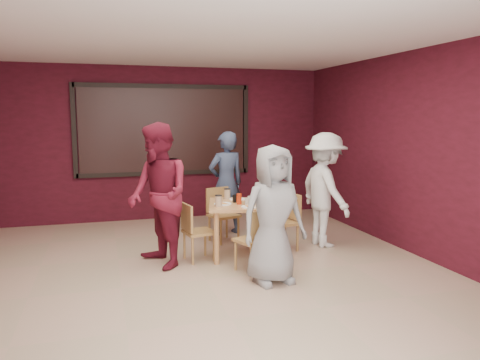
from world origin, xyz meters
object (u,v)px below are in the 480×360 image
object	(u,v)px
chair_back	(221,211)
diner_back	(226,183)
chair_front	(257,237)
diner_right	(325,190)
chair_left	(194,229)
diner_front	(273,215)
chair_right	(286,218)
diner_left	(158,196)
dining_table	(243,209)

from	to	relation	value
chair_back	diner_back	size ratio (longest dim) A/B	0.49
chair_front	diner_right	size ratio (longest dim) A/B	0.47
chair_left	diner_right	size ratio (longest dim) A/B	0.46
chair_back	diner_front	world-z (taller)	diner_front
chair_front	diner_front	xyz separation A→B (m)	(0.07, -0.36, 0.35)
chair_right	diner_left	xyz separation A→B (m)	(-1.83, -0.25, 0.46)
chair_back	diner_right	bearing A→B (deg)	-26.72
chair_right	diner_front	size ratio (longest dim) A/B	0.51
diner_back	chair_right	bearing A→B (deg)	105.97
chair_right	diner_back	size ratio (longest dim) A/B	0.49
chair_back	diner_left	distance (m)	1.52
chair_right	dining_table	bearing A→B (deg)	-170.92
diner_left	diner_right	size ratio (longest dim) A/B	1.10
chair_right	diner_left	world-z (taller)	diner_left
chair_right	diner_right	xyz separation A→B (m)	(0.62, 0.04, 0.38)
chair_back	diner_left	world-z (taller)	diner_left
chair_back	diner_back	world-z (taller)	diner_back
chair_back	diner_right	xyz separation A→B (m)	(1.39, -0.70, 0.37)
chair_back	diner_left	size ratio (longest dim) A/B	0.44
diner_left	diner_front	bearing A→B (deg)	34.58
chair_right	chair_back	bearing A→B (deg)	136.04
chair_left	diner_front	bearing A→B (deg)	-55.71
chair_left	diner_back	world-z (taller)	diner_back
chair_front	chair_back	size ratio (longest dim) A/B	0.97
chair_back	diner_front	size ratio (longest dim) A/B	0.51
dining_table	chair_left	size ratio (longest dim) A/B	1.45
diner_back	diner_left	size ratio (longest dim) A/B	0.91
diner_right	chair_front	bearing A→B (deg)	117.83
dining_table	chair_front	distance (m)	0.75
chair_back	chair_right	world-z (taller)	chair_back
diner_front	diner_back	world-z (taller)	diner_back
dining_table	chair_left	xyz separation A→B (m)	(-0.69, -0.04, -0.21)
diner_back	diner_right	world-z (taller)	diner_right
dining_table	chair_front	bearing A→B (deg)	-94.16
diner_front	chair_left	bearing A→B (deg)	115.99
chair_back	diner_right	distance (m)	1.60
diner_left	diner_right	world-z (taller)	diner_left
chair_front	chair_right	world-z (taller)	chair_right
chair_back	chair_right	xyz separation A→B (m)	(0.77, -0.74, -0.00)
chair_right	diner_right	bearing A→B (deg)	3.79
chair_front	diner_back	bearing A→B (deg)	86.00
dining_table	diner_left	distance (m)	1.20
chair_front	chair_back	bearing A→B (deg)	91.63
chair_front	diner_left	xyz separation A→B (m)	(-1.11, 0.58, 0.47)
dining_table	diner_left	world-z (taller)	diner_left
diner_back	dining_table	bearing A→B (deg)	74.54
chair_right	diner_back	distance (m)	1.33
diner_right	diner_front	bearing A→B (deg)	129.00
chair_back	chair_left	bearing A→B (deg)	-123.64
chair_left	diner_left	size ratio (longest dim) A/B	0.42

